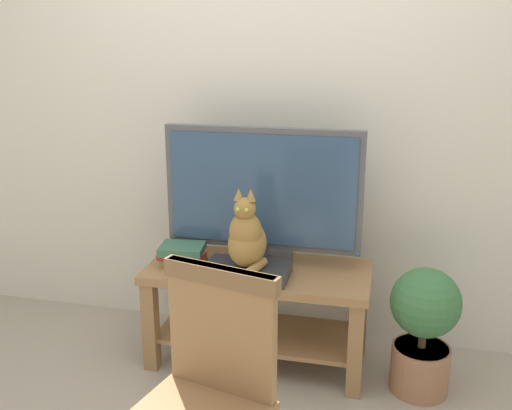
% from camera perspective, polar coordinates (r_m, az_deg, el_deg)
% --- Properties ---
extents(back_wall, '(7.00, 0.12, 2.80)m').
position_cam_1_polar(back_wall, '(3.13, 1.74, 11.80)').
color(back_wall, beige).
rests_on(back_wall, ground).
extents(tv_stand, '(1.13, 0.50, 0.52)m').
position_cam_1_polar(tv_stand, '(2.99, 0.22, -9.07)').
color(tv_stand, olive).
rests_on(tv_stand, ground).
extents(tv, '(1.01, 0.20, 0.70)m').
position_cam_1_polar(tv, '(2.89, 0.66, 1.24)').
color(tv, '#4C4C51').
rests_on(tv, tv_stand).
extents(media_box, '(0.41, 0.24, 0.06)m').
position_cam_1_polar(media_box, '(2.82, -0.86, -6.55)').
color(media_box, '#2D2D30').
rests_on(media_box, tv_stand).
extents(cat, '(0.19, 0.32, 0.40)m').
position_cam_1_polar(cat, '(2.74, -0.93, -3.29)').
color(cat, olive).
rests_on(cat, media_box).
extents(wooden_chair, '(0.49, 0.50, 0.95)m').
position_cam_1_polar(wooden_chair, '(1.93, -5.03, -18.04)').
color(wooden_chair, olive).
rests_on(wooden_chair, ground).
extents(book_stack, '(0.24, 0.20, 0.10)m').
position_cam_1_polar(book_stack, '(2.97, -7.33, -4.91)').
color(book_stack, olive).
rests_on(book_stack, tv_stand).
extents(potted_plant, '(0.33, 0.33, 0.63)m').
position_cam_1_polar(potted_plant, '(2.86, 16.33, -11.47)').
color(potted_plant, '#9E6B4C').
rests_on(potted_plant, ground).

